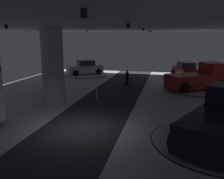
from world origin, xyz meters
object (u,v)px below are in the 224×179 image
object	(u,v)px
pickup_truck_near_right	(221,120)
display_platform_far_right	(195,90)
display_platform_deep_right	(185,78)
display_car_deep_left	(85,68)
display_platform_deep_left	(85,75)
display_car_deep_right	(185,70)
pickup_truck_far_right	(199,78)
display_platform_near_right	(217,144)
column_left	(53,67)
visitor_walking_near	(127,77)

from	to	relation	value
pickup_truck_near_right	display_platform_far_right	distance (m)	11.08
display_platform_deep_right	display_car_deep_left	distance (m)	11.91
display_platform_deep_left	display_platform_far_right	bearing A→B (deg)	-24.28
pickup_truck_near_right	display_platform_deep_left	size ratio (longest dim) A/B	1.01
display_car_deep_right	pickup_truck_far_right	xyz separation A→B (m)	(0.81, -6.16, 0.13)
display_platform_deep_right	display_platform_near_right	distance (m)	17.68
display_platform_deep_right	display_car_deep_left	world-z (taller)	display_car_deep_left
display_car_deep_right	display_platform_far_right	distance (m)	6.41
pickup_truck_near_right	column_left	bearing A→B (deg)	156.81
column_left	display_car_deep_left	world-z (taller)	column_left
display_platform_deep_right	pickup_truck_near_right	bearing A→B (deg)	-88.57
column_left	display_car_deep_right	bearing A→B (deg)	52.60
display_car_deep_right	pickup_truck_near_right	bearing A→B (deg)	-88.60
display_car_deep_right	visitor_walking_near	world-z (taller)	display_car_deep_right
column_left	display_platform_deep_right	distance (m)	16.51
display_platform_deep_left	display_car_deep_left	xyz separation A→B (m)	(0.02, 0.02, 0.90)
display_platform_deep_left	display_platform_far_right	distance (m)	13.63
column_left	visitor_walking_near	xyz separation A→B (m)	(3.99, 7.89, -1.84)
display_platform_deep_right	display_platform_deep_left	bearing A→B (deg)	-176.38
pickup_truck_near_right	display_platform_deep_left	xyz separation A→B (m)	(-12.31, 16.64, -1.00)
display_platform_far_right	display_car_deep_left	bearing A→B (deg)	155.60
pickup_truck_near_right	pickup_truck_far_right	size ratio (longest dim) A/B	1.01
pickup_truck_far_right	visitor_walking_near	world-z (taller)	pickup_truck_far_right
display_car_deep_left	pickup_truck_far_right	distance (m)	13.80
display_platform_deep_left	pickup_truck_far_right	bearing A→B (deg)	-23.19
display_platform_deep_left	display_car_deep_right	bearing A→B (deg)	3.47
display_platform_deep_right	pickup_truck_near_right	xyz separation A→B (m)	(0.43, -17.39, 1.01)
column_left	visitor_walking_near	world-z (taller)	column_left
display_platform_deep_right	visitor_walking_near	world-z (taller)	visitor_walking_near
display_platform_deep_right	pickup_truck_near_right	world-z (taller)	pickup_truck_near_right
display_platform_deep_right	display_car_deep_right	size ratio (longest dim) A/B	1.12
column_left	pickup_truck_far_right	bearing A→B (deg)	32.35
display_platform_deep_left	pickup_truck_near_right	bearing A→B (deg)	-53.50
column_left	display_platform_deep_right	bearing A→B (deg)	52.69
display_platform_deep_right	pickup_truck_far_right	xyz separation A→B (m)	(0.82, -6.19, 1.02)
display_platform_near_right	display_car_deep_right	bearing A→B (deg)	90.92
display_car_deep_left	column_left	bearing A→B (deg)	-80.85
display_platform_near_right	display_platform_far_right	size ratio (longest dim) A/B	1.03
column_left	display_car_deep_right	size ratio (longest dim) A/B	1.21
column_left	pickup_truck_far_right	distance (m)	12.77
display_platform_near_right	display_platform_deep_left	size ratio (longest dim) A/B	1.03
display_car_deep_right	display_platform_far_right	xyz separation A→B (m)	(0.54, -6.33, -0.91)
visitor_walking_near	display_platform_deep_left	bearing A→B (deg)	144.12
display_car_deep_right	display_platform_far_right	bearing A→B (deg)	-85.16
column_left	display_platform_far_right	size ratio (longest dim) A/B	0.97
display_car_deep_right	display_platform_deep_right	bearing A→B (deg)	105.95
display_platform_deep_right	display_platform_deep_left	distance (m)	11.90
display_platform_deep_right	display_platform_far_right	distance (m)	6.38
visitor_walking_near	display_platform_deep_right	bearing A→B (deg)	40.78
display_car_deep_right	visitor_walking_near	distance (m)	7.77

